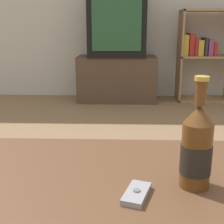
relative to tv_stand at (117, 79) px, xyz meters
name	(u,v)px	position (x,y,z in m)	size (l,w,h in m)	color
coffee_table	(69,208)	(-0.07, -2.75, 0.13)	(1.15, 0.62, 0.45)	brown
tv_stand	(117,79)	(0.00, 0.00, 0.00)	(0.86, 0.40, 0.49)	#4C3828
television	(117,24)	(0.00, 0.00, 0.59)	(0.61, 0.45, 0.68)	black
bookshelf	(203,53)	(0.94, 0.06, 0.28)	(0.59, 0.30, 0.98)	#99754C
beer_bottle	(196,148)	(0.24, -2.75, 0.30)	(0.07, 0.07, 0.27)	#563314
cell_phone	(137,194)	(0.10, -2.81, 0.21)	(0.08, 0.11, 0.02)	gray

